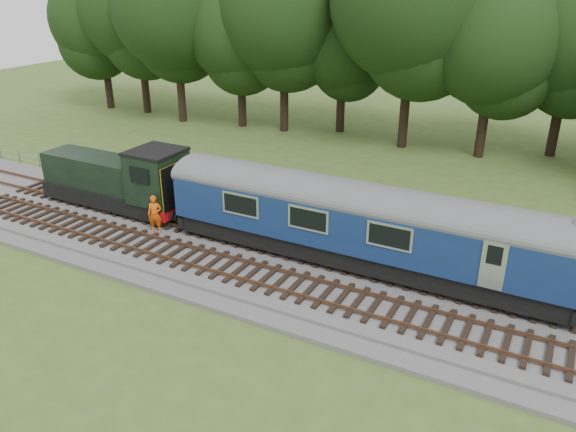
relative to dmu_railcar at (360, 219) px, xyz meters
The scene contains 9 objects.
ground 5.30m from the dmu_railcar, 162.32° to the right, with size 120.00×120.00×0.00m, color #3E5C21.
ballast 5.21m from the dmu_railcar, 162.32° to the right, with size 70.00×7.00×0.35m, color #4C4C4F.
track_north 4.91m from the dmu_railcar, behind, with size 67.20×2.40×0.21m.
track_south 5.75m from the dmu_railcar, 145.66° to the right, with size 67.20×2.40×0.21m.
fence 5.97m from the dmu_railcar, 144.78° to the left, with size 64.00×0.12×1.00m, color #6B6054, non-canonical shape.
tree_line 21.22m from the dmu_railcar, 102.03° to the left, with size 70.00×8.00×18.00m, color black, non-canonical shape.
dmu_railcar is the anchor object (origin of this frame).
shunter_loco 13.94m from the dmu_railcar, behind, with size 8.91×2.60×3.38m.
worker 10.44m from the dmu_railcar, behind, with size 0.71×0.46×1.93m, color #E3540B.
Camera 1 is at (12.09, -19.61, 12.43)m, focal length 35.00 mm.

